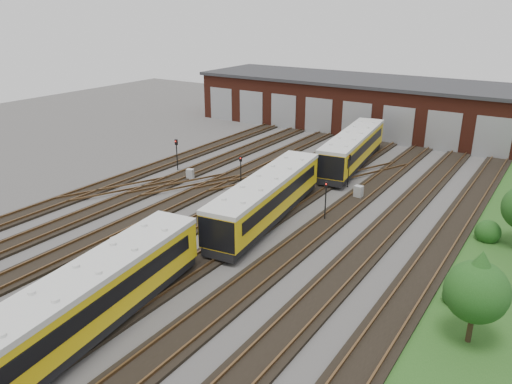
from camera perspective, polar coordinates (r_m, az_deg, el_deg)
The scene contains 15 objects.
ground at distance 32.89m, azimuth -8.71°, elevation -6.93°, with size 120.00×120.00×0.00m, color #413E3C.
track_network at distance 33.33m, azimuth -8.27°, elevation -6.31°, with size 30.40×70.00×0.33m.
maintenance_shed at distance 65.65m, azimuth 15.09°, elevation 9.45°, with size 51.00×12.50×6.35m.
metro_train at distance 36.46m, azimuth 1.27°, elevation -0.59°, with size 4.59×47.09×3.07m.
signal_mast_0 at distance 48.74m, azimuth -9.06°, elevation 4.72°, with size 0.27×0.26×3.05m.
signal_mast_1 at distance 43.81m, azimuth -1.76°, elevation 2.86°, with size 0.26×0.25×2.71m.
signal_mast_2 at distance 44.13m, azimuth 10.56°, elevation 2.87°, with size 0.28×0.27×2.99m.
signal_mast_3 at distance 36.81m, azimuth 7.98°, elevation -0.50°, with size 0.25×0.23×3.07m.
relay_cabinet_1 at distance 46.15m, azimuth -7.54°, elevation 2.00°, with size 0.61×0.51×1.01m, color #A5A8AA.
relay_cabinet_2 at distance 33.83m, azimuth -15.70°, elevation -5.78°, with size 0.58×0.48×0.96m, color #A5A8AA.
relay_cabinet_3 at distance 54.33m, azimuth 11.01°, elevation 4.61°, with size 0.59×0.49×0.98m, color #A5A8AA.
relay_cabinet_4 at distance 42.09m, azimuth 11.62°, elevation -0.03°, with size 0.67×0.56×1.12m, color #A5A8AA.
tree_3 at distance 25.18m, azimuth 24.01°, elevation -9.68°, with size 2.93×2.93×4.85m.
bush_0 at distance 29.19m, azimuth 21.88°, elevation -10.56°, with size 1.38×1.38×1.38m, color #194213.
bush_1 at distance 37.35m, azimuth 25.03°, elevation -3.84°, with size 1.70×1.70×1.70m, color #194213.
Camera 1 is at (19.88, -21.47, 15.03)m, focal length 35.00 mm.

